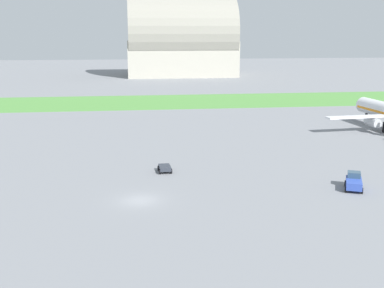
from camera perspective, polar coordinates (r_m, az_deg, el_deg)
ground_plane at (r=54.92m, az=-6.20°, el=-6.68°), size 600.00×600.00×0.00m
grass_taxiway_strip at (r=132.51m, az=-7.03°, el=4.96°), size 360.00×28.00×0.08m
baggage_cart_midfield at (r=65.37m, az=-3.26°, el=-2.86°), size 1.86×2.47×0.90m
pushback_tug_by_runway at (r=61.37m, az=18.67°, el=-4.28°), size 3.17×4.02×1.95m
hangar_distant at (r=215.62m, az=-1.35°, el=12.10°), size 46.68×32.84×34.47m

